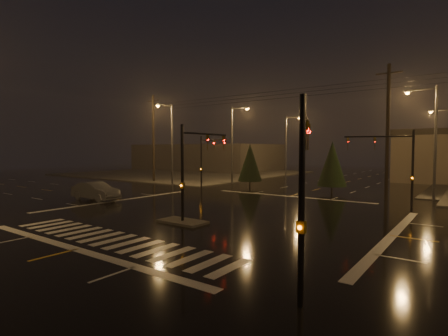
# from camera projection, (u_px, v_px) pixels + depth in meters

# --- Properties ---
(ground) EXTENTS (140.00, 140.00, 0.00)m
(ground) POSITION_uv_depth(u_px,v_px,m) (221.00, 213.00, 24.55)
(ground) COLOR black
(ground) RESTS_ON ground
(sidewalk_nw) EXTENTS (36.00, 36.00, 0.12)m
(sidewalk_nw) POSITION_uv_depth(u_px,v_px,m) (188.00, 173.00, 66.38)
(sidewalk_nw) COLOR #43403B
(sidewalk_nw) RESTS_ON ground
(median_island) EXTENTS (3.00, 1.60, 0.15)m
(median_island) POSITION_uv_depth(u_px,v_px,m) (183.00, 222.00, 21.31)
(median_island) COLOR #43403B
(median_island) RESTS_ON ground
(crosswalk) EXTENTS (15.00, 2.60, 0.01)m
(crosswalk) POSITION_uv_depth(u_px,v_px,m) (114.00, 240.00, 17.27)
(crosswalk) COLOR beige
(crosswalk) RESTS_ON ground
(stop_bar_near) EXTENTS (16.00, 0.50, 0.01)m
(stop_bar_near) POSITION_uv_depth(u_px,v_px,m) (76.00, 249.00, 15.65)
(stop_bar_near) COLOR beige
(stop_bar_near) RESTS_ON ground
(stop_bar_far) EXTENTS (16.00, 0.50, 0.01)m
(stop_bar_far) POSITION_uv_depth(u_px,v_px,m) (289.00, 196.00, 33.45)
(stop_bar_far) COLOR beige
(stop_bar_far) RESTS_ON ground
(commercial_block) EXTENTS (30.00, 18.00, 5.60)m
(commercial_block) POSITION_uv_depth(u_px,v_px,m) (207.00, 157.00, 78.87)
(commercial_block) COLOR #443E3C
(commercial_block) RESTS_ON ground
(signal_mast_median) EXTENTS (0.25, 4.59, 6.00)m
(signal_mast_median) POSITION_uv_depth(u_px,v_px,m) (192.00, 161.00, 21.87)
(signal_mast_median) COLOR black
(signal_mast_median) RESTS_ON ground
(signal_mast_ne) EXTENTS (4.84, 1.86, 6.00)m
(signal_mast_ne) POSITION_uv_depth(u_px,v_px,m) (398.00, 158.00, 27.00)
(signal_mast_ne) COLOR black
(signal_mast_ne) RESTS_ON ground
(signal_mast_nw) EXTENTS (4.84, 1.86, 6.00)m
(signal_mast_nw) POSITION_uv_depth(u_px,v_px,m) (206.00, 156.00, 38.11)
(signal_mast_nw) COLOR black
(signal_mast_nw) RESTS_ON ground
(signal_mast_se) EXTENTS (1.55, 3.87, 6.00)m
(signal_mast_se) POSITION_uv_depth(u_px,v_px,m) (303.00, 175.00, 10.48)
(signal_mast_se) COLOR black
(signal_mast_se) RESTS_ON ground
(streetlight_1) EXTENTS (2.77, 0.32, 10.00)m
(streetlight_1) POSITION_uv_depth(u_px,v_px,m) (234.00, 139.00, 45.36)
(streetlight_1) COLOR #38383A
(streetlight_1) RESTS_ON ground
(streetlight_2) EXTENTS (2.77, 0.32, 10.00)m
(streetlight_2) POSITION_uv_depth(u_px,v_px,m) (288.00, 142.00, 58.31)
(streetlight_2) COLOR #38383A
(streetlight_2) RESTS_ON ground
(streetlight_3) EXTENTS (2.77, 0.32, 10.00)m
(streetlight_3) POSITION_uv_depth(u_px,v_px,m) (432.00, 135.00, 30.65)
(streetlight_3) COLOR #38383A
(streetlight_3) RESTS_ON ground
(streetlight_4) EXTENTS (2.77, 0.32, 10.00)m
(streetlight_4) POSITION_uv_depth(u_px,v_px,m) (447.00, 140.00, 46.84)
(streetlight_4) COLOR #38383A
(streetlight_4) RESTS_ON ground
(streetlight_5) EXTENTS (0.32, 2.77, 10.00)m
(streetlight_5) POSITION_uv_depth(u_px,v_px,m) (170.00, 139.00, 42.66)
(streetlight_5) COLOR #38383A
(streetlight_5) RESTS_ON ground
(utility_pole_0) EXTENTS (2.20, 0.32, 12.00)m
(utility_pole_0) POSITION_uv_depth(u_px,v_px,m) (153.00, 138.00, 48.43)
(utility_pole_0) COLOR black
(utility_pole_0) RESTS_ON ground
(utility_pole_1) EXTENTS (2.20, 0.32, 12.00)m
(utility_pole_1) POSITION_uv_depth(u_px,v_px,m) (388.00, 131.00, 30.88)
(utility_pole_1) COLOR black
(utility_pole_1) RESTS_ON ground
(conifer_3) EXTENTS (2.89, 2.89, 5.21)m
(conifer_3) POSITION_uv_depth(u_px,v_px,m) (250.00, 162.00, 41.85)
(conifer_3) COLOR black
(conifer_3) RESTS_ON ground
(conifer_4) EXTENTS (2.97, 2.97, 5.34)m
(conifer_4) POSITION_uv_depth(u_px,v_px,m) (332.00, 164.00, 36.09)
(conifer_4) COLOR black
(conifer_4) RESTS_ON ground
(car_crossing) EXTENTS (4.97, 2.00, 1.61)m
(car_crossing) POSITION_uv_depth(u_px,v_px,m) (96.00, 191.00, 30.93)
(car_crossing) COLOR #53565A
(car_crossing) RESTS_ON ground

